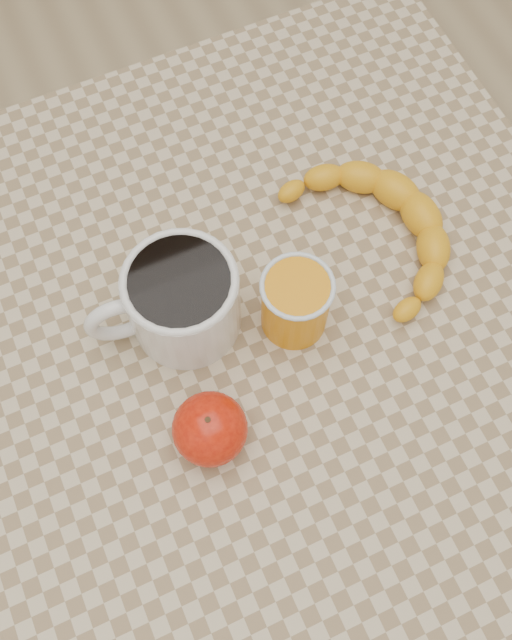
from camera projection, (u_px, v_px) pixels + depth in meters
name	position (u px, v px, depth m)	size (l,w,h in m)	color
ground	(256.00, 466.00, 1.46)	(3.00, 3.00, 0.00)	tan
table	(256.00, 355.00, 0.85)	(0.80, 0.80, 0.75)	tan
coffee_mug	(180.00, 300.00, 0.73)	(0.17, 0.13, 0.10)	silver
orange_juice_glass	(296.00, 303.00, 0.74)	(0.08, 0.08, 0.09)	orange
apple	(210.00, 429.00, 0.70)	(0.10, 0.10, 0.07)	#A20F05
banana	(377.00, 231.00, 0.80)	(0.20, 0.27, 0.04)	#E9A414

